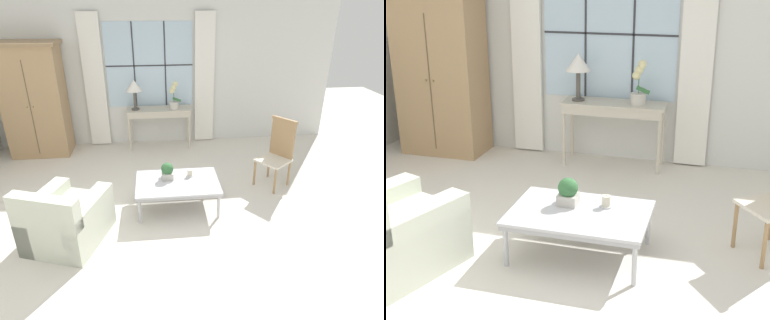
{
  "view_description": "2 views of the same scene",
  "coord_description": "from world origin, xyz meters",
  "views": [
    {
      "loc": [
        0.07,
        -3.67,
        2.73
      ],
      "look_at": [
        0.53,
        0.43,
        0.76
      ],
      "focal_mm": 32.0,
      "sensor_mm": 36.0,
      "label": 1
    },
    {
      "loc": [
        1.4,
        -3.36,
        2.32
      ],
      "look_at": [
        0.25,
        0.71,
        0.77
      ],
      "focal_mm": 50.0,
      "sensor_mm": 36.0,
      "label": 2
    }
  ],
  "objects": [
    {
      "name": "armoire",
      "position": [
        -2.09,
        2.65,
        1.03
      ],
      "size": [
        1.12,
        0.65,
        2.05
      ],
      "color": "tan",
      "rests_on": "ground_plane"
    },
    {
      "name": "console_table",
      "position": [
        0.13,
        2.73,
        0.69
      ],
      "size": [
        1.23,
        0.43,
        0.78
      ],
      "color": "beige",
      "rests_on": "ground_plane"
    },
    {
      "name": "potted_orchid",
      "position": [
        0.43,
        2.67,
        0.99
      ],
      "size": [
        0.23,
        0.18,
        0.53
      ],
      "color": "#BCB7AD",
      "rests_on": "console_table"
    },
    {
      "name": "table_lamp",
      "position": [
        -0.31,
        2.71,
        1.22
      ],
      "size": [
        0.3,
        0.3,
        0.57
      ],
      "color": "#4C4742",
      "rests_on": "console_table"
    },
    {
      "name": "ground_plane",
      "position": [
        0.0,
        0.0,
        0.0
      ],
      "size": [
        14.0,
        14.0,
        0.0
      ],
      "primitive_type": "plane",
      "color": "silver"
    },
    {
      "name": "wall_back_windowed",
      "position": [
        0.0,
        3.02,
        1.39
      ],
      "size": [
        7.2,
        0.14,
        2.8
      ],
      "color": "silver",
      "rests_on": "ground_plane"
    },
    {
      "name": "coffee_table",
      "position": [
        0.33,
        0.5,
        0.36
      ],
      "size": [
        1.15,
        0.78,
        0.4
      ],
      "color": "#BCBCC1",
      "rests_on": "ground_plane"
    },
    {
      "name": "potted_plant_small",
      "position": [
        0.2,
        0.6,
        0.52
      ],
      "size": [
        0.17,
        0.17,
        0.24
      ],
      "color": "#BCB7AD",
      "rests_on": "coffee_table"
    },
    {
      "name": "side_chair_wooden",
      "position": [
        1.94,
        1.01,
        0.59
      ],
      "size": [
        0.62,
        0.62,
        1.07
      ],
      "color": "beige",
      "rests_on": "ground_plane"
    },
    {
      "name": "pillar_candle",
      "position": [
        0.52,
        0.64,
        0.45
      ],
      "size": [
        0.1,
        0.1,
        0.11
      ],
      "color": "silver",
      "rests_on": "coffee_table"
    },
    {
      "name": "armchair_upholstered",
      "position": [
        -1.06,
        -0.11,
        0.28
      ],
      "size": [
        1.06,
        1.13,
        0.82
      ],
      "color": "beige",
      "rests_on": "ground_plane"
    }
  ]
}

